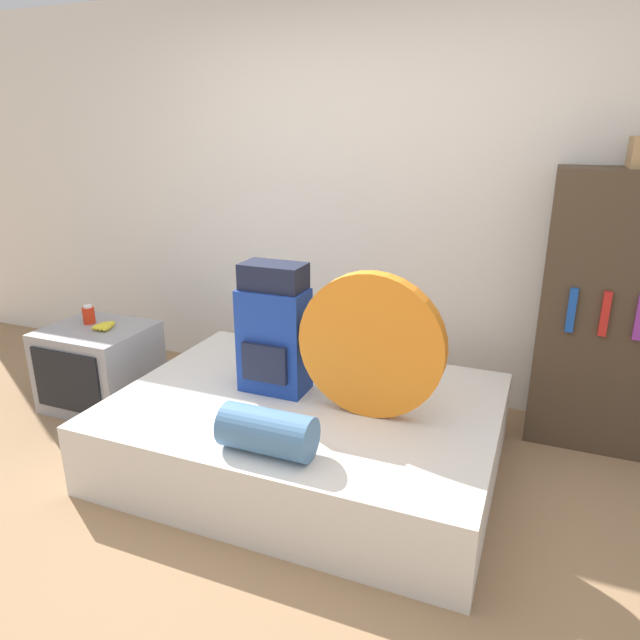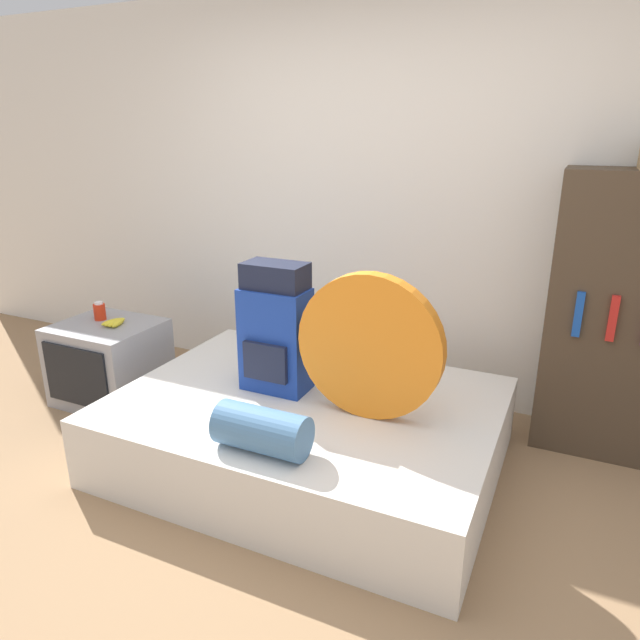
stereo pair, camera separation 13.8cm
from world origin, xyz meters
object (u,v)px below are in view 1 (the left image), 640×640
object	(u,v)px
sleeping_roll	(267,431)
television	(100,367)
tent_bag	(371,346)
backpack	(274,331)
canister	(89,315)
bookshelf	(617,314)

from	to	relation	value
sleeping_roll	television	xyz separation A→B (m)	(-1.58, 0.67, -0.22)
tent_bag	television	distance (m)	1.96
television	backpack	bearing A→B (deg)	-3.55
tent_bag	television	xyz separation A→B (m)	(-1.89, 0.16, -0.48)
backpack	tent_bag	size ratio (longest dim) A/B	0.96
television	canister	xyz separation A→B (m)	(-0.10, 0.06, 0.33)
tent_bag	sleeping_roll	world-z (taller)	tent_bag
tent_bag	bookshelf	world-z (taller)	bookshelf
tent_bag	canister	world-z (taller)	tent_bag
bookshelf	canister	bearing A→B (deg)	-167.75
canister	bookshelf	xyz separation A→B (m)	(3.12, 0.68, 0.18)
canister	bookshelf	bearing A→B (deg)	12.25
tent_bag	sleeping_roll	size ratio (longest dim) A/B	1.73
tent_bag	bookshelf	bearing A→B (deg)	38.50
tent_bag	canister	distance (m)	2.01
backpack	bookshelf	bearing A→B (deg)	25.88
backpack	tent_bag	world-z (taller)	tent_bag
sleeping_roll	bookshelf	size ratio (longest dim) A/B	0.27
sleeping_roll	canister	size ratio (longest dim) A/B	3.44
backpack	sleeping_roll	size ratio (longest dim) A/B	1.66
television	bookshelf	distance (m)	3.16
television	canister	world-z (taller)	canister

